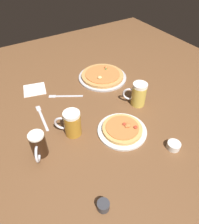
{
  "coord_description": "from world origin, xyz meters",
  "views": [
    {
      "loc": [
        -0.46,
        -0.75,
        0.83
      ],
      "look_at": [
        0.0,
        0.0,
        0.02
      ],
      "focal_mm": 33.34,
      "sensor_mm": 36.0,
      "label": 1
    }
  ],
  "objects_px": {
    "fork_left": "(42,117)",
    "pizza_plate_near": "(122,130)",
    "beer_mug_dark": "(72,123)",
    "beer_mug_pale": "(138,94)",
    "fork_spare": "(65,96)",
    "ramekin_butter": "(174,146)",
    "ramekin_sauce": "(103,206)",
    "pizza_plate_far": "(102,76)",
    "napkin_folded": "(35,89)",
    "beer_mug_amber": "(38,145)"
  },
  "relations": [
    {
      "from": "pizza_plate_near",
      "to": "napkin_folded",
      "type": "xyz_separation_m",
      "value": [
        -0.28,
        0.61,
        -0.01
      ]
    },
    {
      "from": "beer_mug_amber",
      "to": "ramekin_butter",
      "type": "relative_size",
      "value": 2.04
    },
    {
      "from": "beer_mug_pale",
      "to": "ramekin_butter",
      "type": "relative_size",
      "value": 2.24
    },
    {
      "from": "fork_left",
      "to": "pizza_plate_far",
      "type": "bearing_deg",
      "value": 17.48
    },
    {
      "from": "beer_mug_dark",
      "to": "beer_mug_amber",
      "type": "relative_size",
      "value": 1.07
    },
    {
      "from": "beer_mug_amber",
      "to": "pizza_plate_near",
      "type": "bearing_deg",
      "value": -11.91
    },
    {
      "from": "ramekin_sauce",
      "to": "pizza_plate_far",
      "type": "bearing_deg",
      "value": 58.02
    },
    {
      "from": "ramekin_sauce",
      "to": "ramekin_butter",
      "type": "height_order",
      "value": "ramekin_sauce"
    },
    {
      "from": "napkin_folded",
      "to": "beer_mug_dark",
      "type": "bearing_deg",
      "value": -84.12
    },
    {
      "from": "fork_left",
      "to": "pizza_plate_near",
      "type": "bearing_deg",
      "value": -45.19
    },
    {
      "from": "ramekin_sauce",
      "to": "fork_spare",
      "type": "height_order",
      "value": "ramekin_sauce"
    },
    {
      "from": "beer_mug_amber",
      "to": "beer_mug_pale",
      "type": "xyz_separation_m",
      "value": [
        0.63,
        0.05,
        0.01
      ]
    },
    {
      "from": "beer_mug_pale",
      "to": "ramekin_butter",
      "type": "bearing_deg",
      "value": -99.81
    },
    {
      "from": "napkin_folded",
      "to": "fork_spare",
      "type": "xyz_separation_m",
      "value": [
        0.14,
        -0.17,
        -0.0
      ]
    },
    {
      "from": "fork_spare",
      "to": "ramekin_butter",
      "type": "bearing_deg",
      "value": -66.52
    },
    {
      "from": "beer_mug_pale",
      "to": "fork_spare",
      "type": "bearing_deg",
      "value": 139.44
    },
    {
      "from": "napkin_folded",
      "to": "ramekin_butter",
      "type": "bearing_deg",
      "value": -62.61
    },
    {
      "from": "beer_mug_dark",
      "to": "napkin_folded",
      "type": "xyz_separation_m",
      "value": [
        -0.05,
        0.48,
        -0.07
      ]
    },
    {
      "from": "pizza_plate_near",
      "to": "beer_mug_amber",
      "type": "height_order",
      "value": "beer_mug_amber"
    },
    {
      "from": "pizza_plate_near",
      "to": "fork_spare",
      "type": "xyz_separation_m",
      "value": [
        -0.13,
        0.44,
        -0.01
      ]
    },
    {
      "from": "beer_mug_amber",
      "to": "ramekin_sauce",
      "type": "distance_m",
      "value": 0.4
    },
    {
      "from": "beer_mug_pale",
      "to": "ramekin_butter",
      "type": "distance_m",
      "value": 0.37
    },
    {
      "from": "ramekin_butter",
      "to": "beer_mug_pale",
      "type": "bearing_deg",
      "value": 80.19
    },
    {
      "from": "pizza_plate_near",
      "to": "fork_left",
      "type": "bearing_deg",
      "value": 134.81
    },
    {
      "from": "fork_spare",
      "to": "beer_mug_dark",
      "type": "bearing_deg",
      "value": -107.05
    },
    {
      "from": "fork_left",
      "to": "fork_spare",
      "type": "xyz_separation_m",
      "value": [
        0.19,
        0.11,
        0.0
      ]
    },
    {
      "from": "fork_spare",
      "to": "fork_left",
      "type": "bearing_deg",
      "value": -150.81
    },
    {
      "from": "pizza_plate_near",
      "to": "beer_mug_amber",
      "type": "bearing_deg",
      "value": 168.09
    },
    {
      "from": "pizza_plate_near",
      "to": "ramekin_butter",
      "type": "xyz_separation_m",
      "value": [
        0.15,
        -0.22,
        0.0
      ]
    },
    {
      "from": "pizza_plate_far",
      "to": "fork_left",
      "type": "bearing_deg",
      "value": -162.52
    },
    {
      "from": "beer_mug_amber",
      "to": "napkin_folded",
      "type": "relative_size",
      "value": 0.96
    },
    {
      "from": "napkin_folded",
      "to": "fork_left",
      "type": "bearing_deg",
      "value": -100.2
    },
    {
      "from": "beer_mug_amber",
      "to": "napkin_folded",
      "type": "xyz_separation_m",
      "value": [
        0.14,
        0.52,
        -0.06
      ]
    },
    {
      "from": "fork_left",
      "to": "fork_spare",
      "type": "relative_size",
      "value": 1.14
    },
    {
      "from": "beer_mug_dark",
      "to": "beer_mug_pale",
      "type": "height_order",
      "value": "beer_mug_pale"
    },
    {
      "from": "pizza_plate_near",
      "to": "ramekin_sauce",
      "type": "xyz_separation_m",
      "value": [
        -0.3,
        -0.29,
        0.0
      ]
    },
    {
      "from": "beer_mug_dark",
      "to": "pizza_plate_far",
      "type": "bearing_deg",
      "value": 41.12
    },
    {
      "from": "napkin_folded",
      "to": "fork_left",
      "type": "distance_m",
      "value": 0.28
    },
    {
      "from": "pizza_plate_near",
      "to": "fork_left",
      "type": "relative_size",
      "value": 1.16
    },
    {
      "from": "napkin_folded",
      "to": "beer_mug_amber",
      "type": "bearing_deg",
      "value": -105.38
    },
    {
      "from": "ramekin_sauce",
      "to": "fork_spare",
      "type": "distance_m",
      "value": 0.74
    },
    {
      "from": "beer_mug_amber",
      "to": "ramekin_butter",
      "type": "height_order",
      "value": "beer_mug_amber"
    },
    {
      "from": "pizza_plate_far",
      "to": "fork_spare",
      "type": "relative_size",
      "value": 1.71
    },
    {
      "from": "pizza_plate_near",
      "to": "beer_mug_dark",
      "type": "bearing_deg",
      "value": 150.22
    },
    {
      "from": "pizza_plate_near",
      "to": "napkin_folded",
      "type": "relative_size",
      "value": 1.88
    },
    {
      "from": "beer_mug_amber",
      "to": "napkin_folded",
      "type": "height_order",
      "value": "beer_mug_amber"
    },
    {
      "from": "ramekin_butter",
      "to": "fork_spare",
      "type": "bearing_deg",
      "value": 113.48
    },
    {
      "from": "pizza_plate_far",
      "to": "ramekin_sauce",
      "type": "height_order",
      "value": "pizza_plate_far"
    },
    {
      "from": "beer_mug_dark",
      "to": "fork_left",
      "type": "height_order",
      "value": "beer_mug_dark"
    },
    {
      "from": "fork_left",
      "to": "ramekin_butter",
      "type": "bearing_deg",
      "value": -48.92
    }
  ]
}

